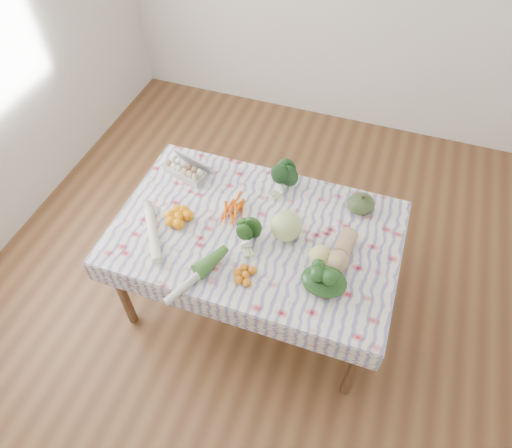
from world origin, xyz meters
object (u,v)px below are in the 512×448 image
Objects in this scene: cabbage at (286,226)px; grapefruit at (320,256)px; kabocha_squash at (361,204)px; dining_table at (256,239)px; egg_carton at (185,171)px; butternut_squash at (342,250)px.

cabbage reaches higher than grapefruit.
kabocha_squash is at bearing 43.12° from cabbage.
cabbage reaches higher than kabocha_squash.
dining_table is at bearing -146.22° from kabocha_squash.
butternut_squash reaches higher than egg_carton.
kabocha_squash is 0.50m from cabbage.
kabocha_squash is 1.34× the size of grapefruit.
dining_table is 0.44m from grapefruit.
butternut_squash is (0.51, -0.03, 0.15)m from dining_table.
kabocha_squash is 0.48m from grapefruit.
kabocha_squash is at bearing 91.67° from butternut_squash.
butternut_squash reaches higher than grapefruit.
egg_carton is 2.36× the size of grapefruit.
grapefruit reaches higher than kabocha_squash.
dining_table is 9.70× the size of kabocha_squash.
dining_table is 0.66m from kabocha_squash.
butternut_squash is (1.09, -0.31, 0.03)m from egg_carton.
dining_table is 0.53m from butternut_squash.
kabocha_squash is 0.57× the size of butternut_squash.
butternut_squash reaches higher than kabocha_squash.
dining_table is at bearing -173.65° from cabbage.
kabocha_squash is at bearing 73.78° from grapefruit.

